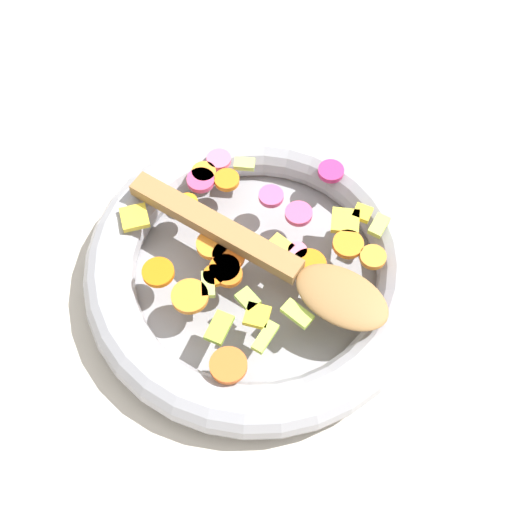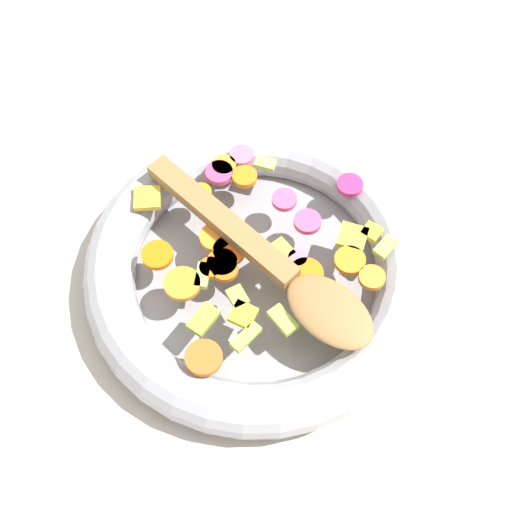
{
  "view_description": "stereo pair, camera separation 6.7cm",
  "coord_description": "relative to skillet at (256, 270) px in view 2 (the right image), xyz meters",
  "views": [
    {
      "loc": [
        0.11,
        0.32,
        0.63
      ],
      "look_at": [
        0.0,
        0.0,
        0.05
      ],
      "focal_mm": 50.0,
      "sensor_mm": 36.0,
      "label": 1
    },
    {
      "loc": [
        0.04,
        0.33,
        0.63
      ],
      "look_at": [
        0.0,
        0.0,
        0.05
      ],
      "focal_mm": 50.0,
      "sensor_mm": 36.0,
      "label": 2
    }
  ],
  "objects": [
    {
      "name": "skillet",
      "position": [
        0.0,
        0.0,
        0.0
      ],
      "size": [
        0.34,
        0.34,
        0.05
      ],
      "color": "gray",
      "rests_on": "ground_plane"
    },
    {
      "name": "wooden_spoon",
      "position": [
        -0.02,
        0.02,
        0.04
      ],
      "size": [
        0.2,
        0.24,
        0.01
      ],
      "color": "olive",
      "rests_on": "chopped_vegetables"
    },
    {
      "name": "chopped_vegetables",
      "position": [
        -0.0,
        -0.0,
        0.03
      ],
      "size": [
        0.25,
        0.25,
        0.01
      ],
      "color": "orange",
      "rests_on": "skillet"
    },
    {
      "name": "ground_plane",
      "position": [
        0.0,
        0.0,
        -0.02
      ],
      "size": [
        4.0,
        4.0,
        0.0
      ],
      "primitive_type": "plane",
      "color": "beige"
    }
  ]
}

